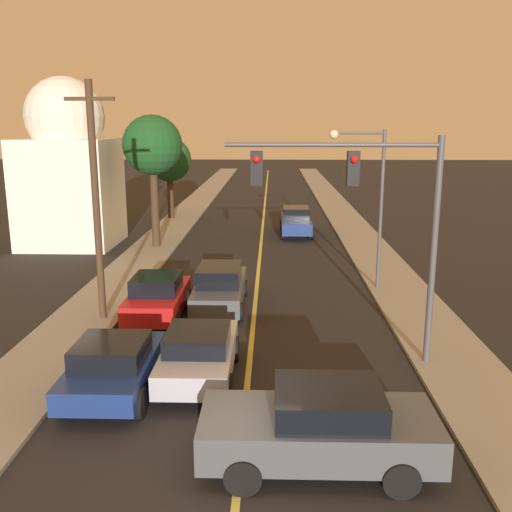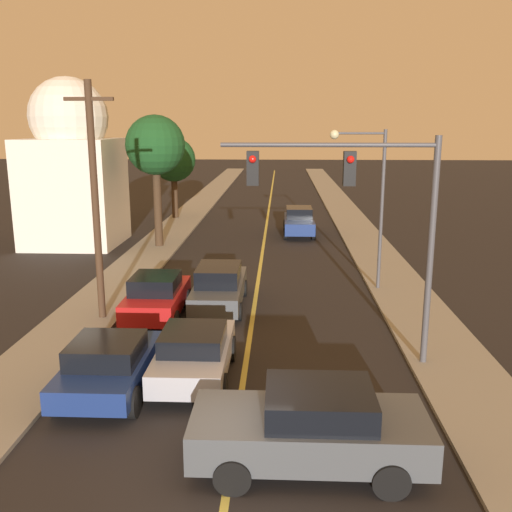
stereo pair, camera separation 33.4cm
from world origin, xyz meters
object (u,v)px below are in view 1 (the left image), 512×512
at_px(car_far_oncoming, 296,221).
at_px(streetlamp_right, 368,185).
at_px(car_near_lane_second, 220,287).
at_px(car_outer_lane_front, 113,366).
at_px(car_near_lane_front, 199,353).
at_px(tree_left_near, 153,147).
at_px(car_crossing_right, 320,426).
at_px(domed_building_left, 68,167).
at_px(traffic_signal_mast, 367,202).
at_px(utility_pole_left, 96,199).
at_px(tree_left_far, 169,160).
at_px(car_outer_lane_second, 158,297).

height_order(car_far_oncoming, streetlamp_right, streetlamp_right).
height_order(car_near_lane_second, car_outer_lane_front, car_near_lane_second).
relative_size(car_near_lane_front, car_outer_lane_front, 1.04).
xyz_separation_m(car_outer_lane_front, tree_left_near, (-2.40, 17.33, 4.70)).
distance_m(car_crossing_right, domed_building_left, 24.50).
xyz_separation_m(traffic_signal_mast, domed_building_left, (-13.69, 15.99, -0.28)).
distance_m(car_near_lane_second, domed_building_left, 14.84).
xyz_separation_m(car_far_oncoming, streetlamp_right, (2.31, -11.79, 3.42)).
xyz_separation_m(car_far_oncoming, utility_pole_left, (-7.27, -15.85, 3.38)).
bearing_deg(tree_left_near, car_outer_lane_front, -82.10).
xyz_separation_m(utility_pole_left, tree_left_near, (-0.52, 11.87, 1.24)).
bearing_deg(car_outer_lane_front, streetlamp_right, 51.07).
relative_size(car_near_lane_front, car_near_lane_second, 0.86).
bearing_deg(car_far_oncoming, utility_pole_left, 65.36).
height_order(car_near_lane_front, tree_left_near, tree_left_near).
bearing_deg(tree_left_far, car_near_lane_front, -78.52).
bearing_deg(domed_building_left, car_outer_lane_front, -68.16).
relative_size(car_near_lane_front, car_far_oncoming, 0.87).
bearing_deg(car_outer_lane_front, car_far_oncoming, 75.83).
distance_m(car_crossing_right, traffic_signal_mast, 6.46).
bearing_deg(streetlamp_right, utility_pole_left, -157.03).
relative_size(car_outer_lane_front, streetlamp_right, 0.61).
height_order(traffic_signal_mast, tree_left_near, tree_left_near).
bearing_deg(car_far_oncoming, traffic_signal_mast, 93.20).
height_order(car_near_lane_second, car_outer_lane_second, car_near_lane_second).
relative_size(car_outer_lane_second, tree_left_far, 0.70).
bearing_deg(domed_building_left, traffic_signal_mast, -49.42).
distance_m(car_near_lane_front, car_near_lane_second, 6.14).
xyz_separation_m(tree_left_far, domed_building_left, (-3.97, -8.90, 0.19)).
distance_m(car_outer_lane_second, tree_left_near, 12.82).
bearing_deg(car_near_lane_front, car_far_oncoming, 80.67).
bearing_deg(car_far_oncoming, car_crossing_right, 88.87).
relative_size(car_outer_lane_front, domed_building_left, 0.42).
xyz_separation_m(car_crossing_right, domed_building_left, (-12.14, 21.00, 3.49)).
xyz_separation_m(car_outer_lane_second, car_crossing_right, (4.90, -8.56, 0.04)).
bearing_deg(car_near_lane_second, tree_left_near, 113.25).
distance_m(car_outer_lane_front, utility_pole_left, 6.73).
xyz_separation_m(car_outer_lane_second, car_far_oncoming, (5.38, 15.68, 0.03)).
xyz_separation_m(traffic_signal_mast, utility_pole_left, (-8.34, 3.38, -0.39)).
bearing_deg(streetlamp_right, car_near_lane_second, -156.23).
xyz_separation_m(car_far_oncoming, tree_left_far, (-8.65, 5.65, 3.31)).
relative_size(car_near_lane_front, tree_left_far, 0.71).
relative_size(traffic_signal_mast, streetlamp_right, 0.99).
relative_size(tree_left_near, domed_building_left, 0.77).
height_order(car_outer_lane_front, car_far_oncoming, car_far_oncoming).
height_order(car_near_lane_second, car_crossing_right, car_crossing_right).
distance_m(car_near_lane_front, streetlamp_right, 10.91).
height_order(car_crossing_right, domed_building_left, domed_building_left).
bearing_deg(car_outer_lane_second, car_far_oncoming, 71.06).
bearing_deg(streetlamp_right, traffic_signal_mast, -99.40).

